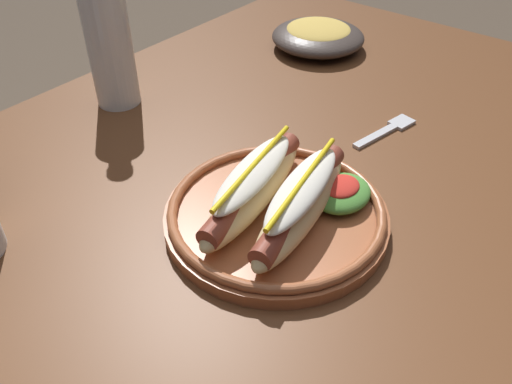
{
  "coord_description": "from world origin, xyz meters",
  "views": [
    {
      "loc": [
        -0.44,
        -0.34,
        1.16
      ],
      "look_at": [
        -0.07,
        -0.04,
        0.77
      ],
      "focal_mm": 36.81,
      "sensor_mm": 36.0,
      "label": 1
    }
  ],
  "objects_px": {
    "glass_bottle": "(108,44)",
    "side_bowl": "(318,36)",
    "hot_dog_plate": "(279,204)",
    "fork": "(388,130)"
  },
  "relations": [
    {
      "from": "glass_bottle",
      "to": "side_bowl",
      "type": "relative_size",
      "value": 1.41
    },
    {
      "from": "glass_bottle",
      "to": "side_bowl",
      "type": "height_order",
      "value": "glass_bottle"
    },
    {
      "from": "hot_dog_plate",
      "to": "glass_bottle",
      "type": "relative_size",
      "value": 1.07
    },
    {
      "from": "hot_dog_plate",
      "to": "glass_bottle",
      "type": "bearing_deg",
      "value": 79.67
    },
    {
      "from": "glass_bottle",
      "to": "fork",
      "type": "bearing_deg",
      "value": -63.09
    },
    {
      "from": "hot_dog_plate",
      "to": "glass_bottle",
      "type": "distance_m",
      "value": 0.38
    },
    {
      "from": "hot_dog_plate",
      "to": "side_bowl",
      "type": "xyz_separation_m",
      "value": [
        0.44,
        0.24,
        -0.0
      ]
    },
    {
      "from": "fork",
      "to": "glass_bottle",
      "type": "xyz_separation_m",
      "value": [
        -0.19,
        0.38,
        0.09
      ]
    },
    {
      "from": "hot_dog_plate",
      "to": "glass_bottle",
      "type": "xyz_separation_m",
      "value": [
        0.07,
        0.37,
        0.07
      ]
    },
    {
      "from": "hot_dog_plate",
      "to": "fork",
      "type": "relative_size",
      "value": 2.15
    }
  ]
}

